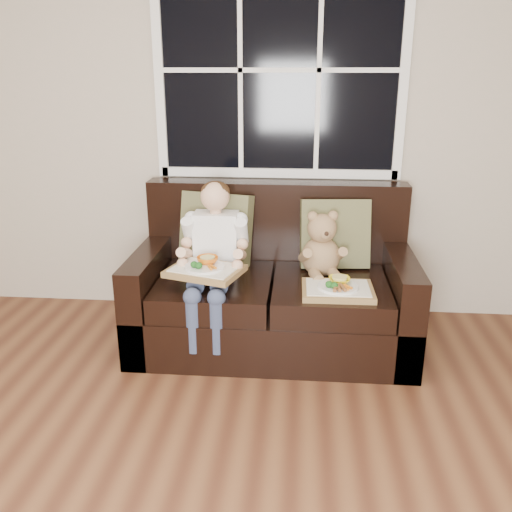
# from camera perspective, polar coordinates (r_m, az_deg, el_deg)

# --- Properties ---
(window_back) EXTENTS (1.62, 0.04, 1.37)m
(window_back) POSITION_cam_1_polar(r_m,az_deg,el_deg) (3.64, 2.49, 18.96)
(window_back) COLOR black
(window_back) RESTS_ON room_walls
(loveseat) EXTENTS (1.70, 0.92, 0.96)m
(loveseat) POSITION_cam_1_polar(r_m,az_deg,el_deg) (3.45, 1.83, -3.91)
(loveseat) COLOR black
(loveseat) RESTS_ON ground
(pillow_left) EXTENTS (0.50, 0.32, 0.47)m
(pillow_left) POSITION_cam_1_polar(r_m,az_deg,el_deg) (3.51, -4.23, 2.87)
(pillow_left) COLOR olive
(pillow_left) RESTS_ON loveseat
(pillow_right) EXTENTS (0.45, 0.24, 0.45)m
(pillow_right) POSITION_cam_1_polar(r_m,az_deg,el_deg) (3.48, 8.30, 2.35)
(pillow_right) COLOR olive
(pillow_right) RESTS_ON loveseat
(child) EXTENTS (0.39, 0.60, 0.88)m
(child) POSITION_cam_1_polar(r_m,az_deg,el_deg) (3.26, -4.46, 0.99)
(child) COLOR white
(child) RESTS_ON loveseat
(teddy_bear) EXTENTS (0.28, 0.33, 0.42)m
(teddy_bear) POSITION_cam_1_polar(r_m,az_deg,el_deg) (3.34, 6.87, 0.77)
(teddy_bear) COLOR #A08655
(teddy_bear) RESTS_ON loveseat
(tray_left) EXTENTS (0.48, 0.41, 0.09)m
(tray_left) POSITION_cam_1_polar(r_m,az_deg,el_deg) (3.11, -5.37, -1.36)
(tray_left) COLOR olive
(tray_left) RESTS_ON child
(tray_right) EXTENTS (0.41, 0.31, 0.09)m
(tray_right) POSITION_cam_1_polar(r_m,az_deg,el_deg) (3.10, 8.60, -3.42)
(tray_right) COLOR olive
(tray_right) RESTS_ON loveseat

